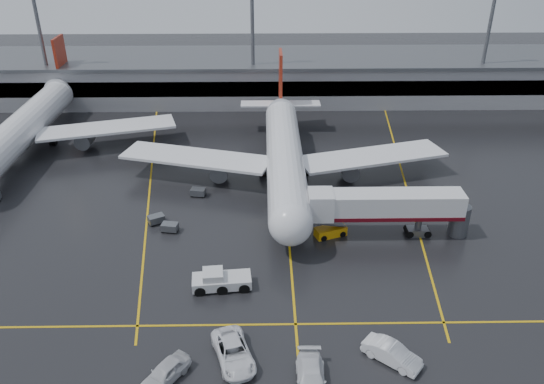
{
  "coord_description": "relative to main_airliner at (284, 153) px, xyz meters",
  "views": [
    {
      "loc": [
        -2.97,
        -62.62,
        36.7
      ],
      "look_at": [
        -2.0,
        -2.0,
        4.0
      ],
      "focal_mm": 35.82,
      "sensor_mm": 36.0,
      "label": 1
    }
  ],
  "objects": [
    {
      "name": "apron_line_left",
      "position": [
        -20.0,
        0.3,
        -4.2
      ],
      "size": [
        9.99,
        69.35,
        0.02
      ],
      "primitive_type": "cube",
      "rotation": [
        0.0,
        0.0,
        0.14
      ],
      "color": "gold",
      "rests_on": "ground"
    },
    {
      "name": "ground",
      "position": [
        0.0,
        -9.7,
        -4.21
      ],
      "size": [
        220.0,
        220.0,
        0.0
      ],
      "primitive_type": "plane",
      "color": "black",
      "rests_on": "ground"
    },
    {
      "name": "pushback_tractor",
      "position": [
        -7.79,
        -25.8,
        -3.32
      ],
      "size": [
        6.48,
        3.23,
        2.24
      ],
      "color": "silver",
      "rests_on": "ground"
    },
    {
      "name": "second_airliner",
      "position": [
        -42.0,
        12.0,
        0.0
      ],
      "size": [
        48.8,
        45.6,
        14.1
      ],
      "color": "silver",
      "rests_on": "ground"
    },
    {
      "name": "baggage_cart_a",
      "position": [
        -14.86,
        -14.47,
        -3.58
      ],
      "size": [
        2.19,
        1.63,
        1.12
      ],
      "color": "#595B60",
      "rests_on": "ground"
    },
    {
      "name": "apron_line_centre",
      "position": [
        0.0,
        -9.7,
        -4.2
      ],
      "size": [
        0.25,
        90.0,
        0.02
      ],
      "primitive_type": "cube",
      "color": "gold",
      "rests_on": "ground"
    },
    {
      "name": "apron_line_stop",
      "position": [
        0.0,
        -31.7,
        -4.2
      ],
      "size": [
        60.0,
        0.25,
        0.02
      ],
      "primitive_type": "cube",
      "color": "gold",
      "rests_on": "ground"
    },
    {
      "name": "jet_bridge",
      "position": [
        11.87,
        -15.7,
        -0.28
      ],
      "size": [
        19.9,
        3.4,
        6.05
      ],
      "color": "silver",
      "rests_on": "ground"
    },
    {
      "name": "baggage_cart_c",
      "position": [
        -12.27,
        -5.24,
        -3.58
      ],
      "size": [
        2.18,
        1.6,
        1.12
      ],
      "color": "#595B60",
      "rests_on": "ground"
    },
    {
      "name": "light_mast_left",
      "position": [
        -45.0,
        32.3,
        10.27
      ],
      "size": [
        3.0,
        1.2,
        25.45
      ],
      "color": "#595B60",
      "rests_on": "ground"
    },
    {
      "name": "service_van_b",
      "position": [
        0.88,
        -39.42,
        -3.32
      ],
      "size": [
        2.58,
        6.16,
        1.78
      ],
      "primitive_type": "imported",
      "rotation": [
        0.0,
        0.0,
        -0.02
      ],
      "color": "white",
      "rests_on": "ground"
    },
    {
      "name": "main_airliner",
      "position": [
        0.0,
        0.0,
        0.0
      ],
      "size": [
        48.8,
        45.6,
        14.1
      ],
      "color": "silver",
      "rests_on": "ground"
    },
    {
      "name": "service_van_d",
      "position": [
        -11.63,
        -38.51,
        -3.35
      ],
      "size": [
        4.54,
        5.3,
        1.72
      ],
      "primitive_type": "imported",
      "rotation": [
        0.0,
        0.0,
        -0.61
      ],
      "color": "silver",
      "rests_on": "ground"
    },
    {
      "name": "terminal",
      "position": [
        0.0,
        38.23,
        0.11
      ],
      "size": [
        122.0,
        19.0,
        8.6
      ],
      "color": "gray",
      "rests_on": "ground"
    },
    {
      "name": "light_mast_right",
      "position": [
        40.0,
        32.3,
        10.27
      ],
      "size": [
        3.0,
        1.2,
        25.45
      ],
      "color": "#595B60",
      "rests_on": "ground"
    },
    {
      "name": "light_mast_mid",
      "position": [
        -5.0,
        32.3,
        10.27
      ],
      "size": [
        3.0,
        1.2,
        25.45
      ],
      "color": "#595B60",
      "rests_on": "ground"
    },
    {
      "name": "belt_loader",
      "position": [
        5.18,
        -15.76,
        -3.6
      ],
      "size": [
        4.2,
        2.89,
        2.45
      ],
      "color": "orange",
      "rests_on": "ground"
    },
    {
      "name": "apron_line_right",
      "position": [
        18.0,
        0.3,
        -4.2
      ],
      "size": [
        7.57,
        69.64,
        0.02
      ],
      "primitive_type": "cube",
      "rotation": [
        0.0,
        0.0,
        -0.1
      ],
      "color": "gold",
      "rests_on": "ground"
    },
    {
      "name": "baggage_cart_b",
      "position": [
        -16.9,
        -12.5,
        -3.58
      ],
      "size": [
        2.38,
        2.1,
        1.12
      ],
      "color": "#595B60",
      "rests_on": "ground"
    },
    {
      "name": "service_van_a",
      "position": [
        -5.86,
        -36.27,
        -3.31
      ],
      "size": [
        4.74,
        7.03,
        1.79
      ],
      "primitive_type": "imported",
      "rotation": [
        0.0,
        0.0,
        0.3
      ],
      "color": "white",
      "rests_on": "ground"
    },
    {
      "name": "service_van_c",
      "position": [
        8.36,
        -36.63,
        -3.31
      ],
      "size": [
        5.38,
        4.93,
        1.79
      ],
      "primitive_type": "imported",
      "rotation": [
        0.0,
        0.0,
        0.88
      ],
      "color": "silver",
      "rests_on": "ground"
    }
  ]
}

